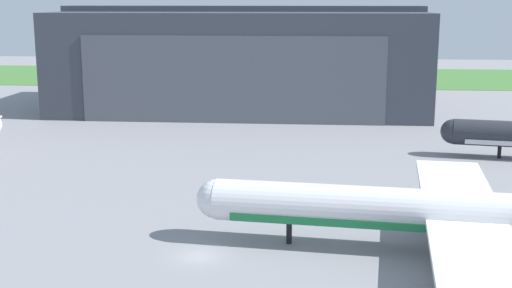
# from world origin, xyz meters

# --- Properties ---
(ground_plane) EXTENTS (440.00, 440.00, 0.00)m
(ground_plane) POSITION_xyz_m (0.00, 0.00, 0.00)
(ground_plane) COLOR gray
(grass_field_strip) EXTENTS (440.00, 56.00, 0.08)m
(grass_field_strip) POSITION_xyz_m (0.00, 151.70, 0.04)
(grass_field_strip) COLOR #427836
(grass_field_strip) RESTS_ON ground_plane
(maintenance_hangar) EXTENTS (77.29, 38.87, 22.26)m
(maintenance_hangar) POSITION_xyz_m (-5.30, 89.23, 10.67)
(maintenance_hangar) COLOR #383D47
(maintenance_hangar) RESTS_ON ground_plane
(airliner_near_left) EXTENTS (49.30, 44.49, 13.16)m
(airliner_near_left) POSITION_xyz_m (23.94, 2.48, 3.99)
(airliner_near_left) COLOR white
(airliner_near_left) RESTS_ON ground_plane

